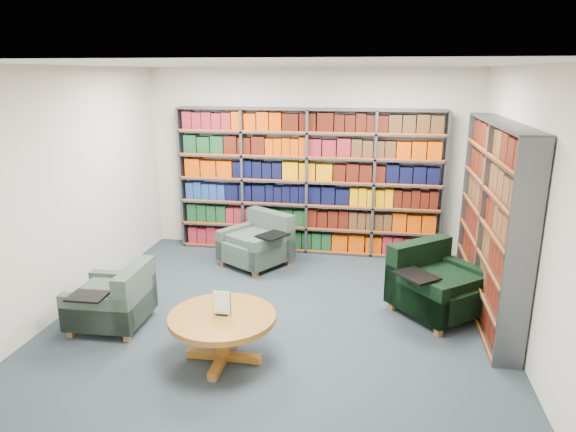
% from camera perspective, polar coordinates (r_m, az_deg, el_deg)
% --- Properties ---
extents(room_shell, '(5.02, 5.02, 2.82)m').
position_cam_1_polar(room_shell, '(5.52, -1.07, 1.83)').
color(room_shell, '#1D2631').
rests_on(room_shell, ground).
extents(bookshelf_back, '(4.00, 0.28, 2.20)m').
position_cam_1_polar(bookshelf_back, '(7.84, 2.19, 3.74)').
color(bookshelf_back, '#47494F').
rests_on(bookshelf_back, ground).
extents(bookshelf_right, '(0.28, 2.50, 2.20)m').
position_cam_1_polar(bookshelf_right, '(6.23, 21.74, -0.58)').
color(bookshelf_right, '#47494F').
rests_on(bookshelf_right, ground).
extents(chair_teal_left, '(1.13, 1.13, 0.75)m').
position_cam_1_polar(chair_teal_left, '(7.51, -3.18, -3.12)').
color(chair_teal_left, '#072A3F').
rests_on(chair_teal_left, ground).
extents(chair_green_right, '(1.24, 1.24, 0.80)m').
position_cam_1_polar(chair_green_right, '(6.26, 15.84, -7.48)').
color(chair_green_right, black).
rests_on(chair_green_right, ground).
extents(chair_teal_front, '(0.80, 0.92, 0.70)m').
position_cam_1_polar(chair_teal_front, '(6.03, -18.48, -9.06)').
color(chair_teal_front, '#072A3F').
rests_on(chair_teal_front, ground).
extents(coffee_table, '(1.03, 1.03, 0.73)m').
position_cam_1_polar(coffee_table, '(5.08, -7.30, -11.84)').
color(coffee_table, '#9C5722').
rests_on(coffee_table, ground).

